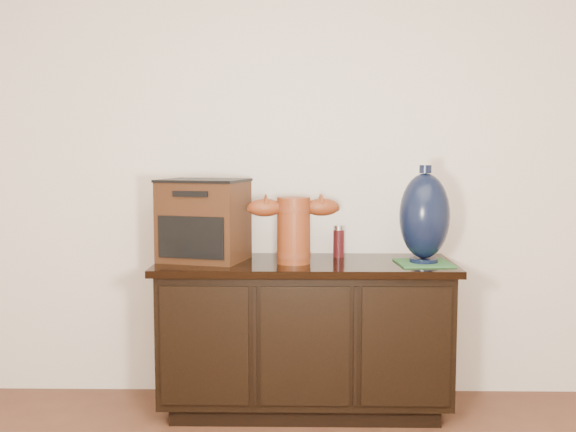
{
  "coord_description": "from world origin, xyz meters",
  "views": [
    {
      "loc": [
        -0.03,
        -1.06,
        1.3
      ],
      "look_at": [
        -0.08,
        2.18,
        0.99
      ],
      "focal_mm": 42.0,
      "sensor_mm": 36.0,
      "label": 1
    }
  ],
  "objects_px": {
    "tv_radio": "(204,220)",
    "lamp_base": "(424,216)",
    "sideboard": "(305,334)",
    "spray_can": "(339,242)",
    "terracotta_vessel": "(294,226)"
  },
  "relations": [
    {
      "from": "tv_radio",
      "to": "lamp_base",
      "type": "bearing_deg",
      "value": 10.71
    },
    {
      "from": "sideboard",
      "to": "lamp_base",
      "type": "distance_m",
      "value": 0.83
    },
    {
      "from": "tv_radio",
      "to": "spray_can",
      "type": "relative_size",
      "value": 2.89
    },
    {
      "from": "tv_radio",
      "to": "sideboard",
      "type": "bearing_deg",
      "value": 11.57
    },
    {
      "from": "tv_radio",
      "to": "lamp_base",
      "type": "relative_size",
      "value": 1.01
    },
    {
      "from": "sideboard",
      "to": "spray_can",
      "type": "height_order",
      "value": "spray_can"
    },
    {
      "from": "sideboard",
      "to": "tv_radio",
      "type": "relative_size",
      "value": 3.09
    },
    {
      "from": "lamp_base",
      "to": "tv_radio",
      "type": "bearing_deg",
      "value": 175.54
    },
    {
      "from": "terracotta_vessel",
      "to": "spray_can",
      "type": "bearing_deg",
      "value": 32.61
    },
    {
      "from": "terracotta_vessel",
      "to": "tv_radio",
      "type": "xyz_separation_m",
      "value": [
        -0.45,
        0.08,
        0.02
      ]
    },
    {
      "from": "lamp_base",
      "to": "spray_can",
      "type": "relative_size",
      "value": 2.87
    },
    {
      "from": "sideboard",
      "to": "spray_can",
      "type": "distance_m",
      "value": 0.5
    },
    {
      "from": "terracotta_vessel",
      "to": "tv_radio",
      "type": "distance_m",
      "value": 0.45
    },
    {
      "from": "terracotta_vessel",
      "to": "spray_can",
      "type": "xyz_separation_m",
      "value": [
        0.23,
        0.2,
        -0.1
      ]
    },
    {
      "from": "tv_radio",
      "to": "spray_can",
      "type": "xyz_separation_m",
      "value": [
        0.68,
        0.12,
        -0.12
      ]
    }
  ]
}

